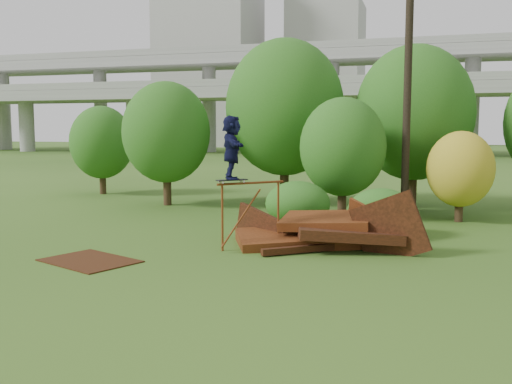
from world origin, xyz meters
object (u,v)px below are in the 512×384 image
(scrap_pile, at_px, (320,233))
(flat_plate, at_px, (90,261))
(utility_pole, at_px, (408,81))
(skater, at_px, (232,148))

(scrap_pile, xyz_separation_m, flat_plate, (-5.19, -3.51, -0.37))
(utility_pole, bearing_deg, skater, -121.64)
(flat_plate, bearing_deg, scrap_pile, 34.01)
(scrap_pile, height_order, utility_pole, utility_pole)
(utility_pole, bearing_deg, flat_plate, -127.98)
(scrap_pile, xyz_separation_m, skater, (-2.23, -1.18, 2.41))
(skater, distance_m, utility_pole, 8.50)
(flat_plate, bearing_deg, utility_pole, 52.02)
(skater, height_order, utility_pole, utility_pole)
(skater, distance_m, flat_plate, 4.69)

